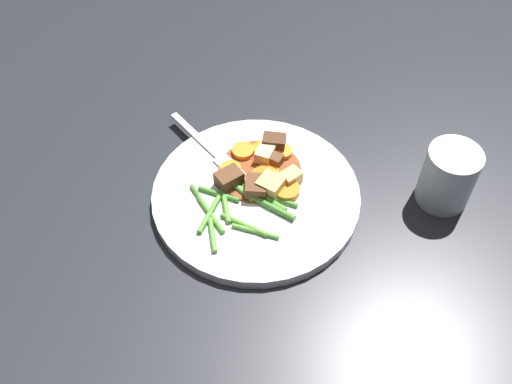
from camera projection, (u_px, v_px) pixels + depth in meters
The scene contains 31 objects.
ground_plane at pixel (256, 199), 0.81m from camera, with size 3.00×3.00×0.00m, color #26282D.
dinner_plate at pixel (256, 196), 0.81m from camera, with size 0.29×0.29×0.02m, color white.
stew_sauce at pixel (260, 171), 0.82m from camera, with size 0.12×0.12×0.00m, color brown.
carrot_slice_0 at pixel (231, 171), 0.82m from camera, with size 0.03×0.03×0.01m, color orange.
carrot_slice_1 at pixel (261, 149), 0.85m from camera, with size 0.03×0.03×0.01m, color orange.
carrot_slice_2 at pixel (243, 151), 0.84m from camera, with size 0.03×0.03×0.01m, color orange.
carrot_slice_3 at pixel (265, 179), 0.81m from camera, with size 0.04×0.04×0.01m, color orange.
carrot_slice_4 at pixel (268, 173), 0.82m from camera, with size 0.03×0.03×0.01m, color orange.
carrot_slice_5 at pixel (286, 153), 0.84m from camera, with size 0.03×0.03×0.01m, color orange.
carrot_slice_6 at pixel (287, 190), 0.80m from camera, with size 0.04×0.04×0.01m, color orange.
potato_chunk_0 at pixel (271, 186), 0.79m from camera, with size 0.03×0.03×0.02m, color #DBBC6B.
potato_chunk_1 at pixel (291, 177), 0.81m from camera, with size 0.03×0.02×0.02m, color #DBBC6B.
potato_chunk_2 at pixel (265, 155), 0.83m from camera, with size 0.02×0.03×0.02m, color #EAD68C.
meat_chunk_0 at pixel (274, 160), 0.83m from camera, with size 0.02×0.02×0.02m, color brown.
meat_chunk_1 at pixel (274, 143), 0.84m from camera, with size 0.03×0.02×0.02m, color #56331E.
meat_chunk_2 at pixel (256, 186), 0.79m from camera, with size 0.03×0.03×0.02m, color brown.
meat_chunk_3 at pixel (229, 179), 0.80m from camera, with size 0.03×0.03×0.02m, color brown.
green_bean_0 at pixel (269, 197), 0.79m from camera, with size 0.01×0.01×0.08m, color #4C8E33.
green_bean_1 at pixel (211, 211), 0.77m from camera, with size 0.01×0.01×0.07m, color #599E38.
green_bean_2 at pixel (219, 194), 0.79m from camera, with size 0.01×0.01×0.06m, color #4C8E33.
green_bean_3 at pixel (204, 204), 0.78m from camera, with size 0.01×0.01×0.07m, color #4C8E33.
green_bean_4 at pixel (212, 235), 0.75m from camera, with size 0.01×0.01×0.05m, color #66AD42.
green_bean_5 at pixel (238, 187), 0.80m from camera, with size 0.01×0.01×0.06m, color #66AD42.
green_bean_6 at pixel (211, 215), 0.77m from camera, with size 0.01×0.01×0.07m, color #599E38.
green_bean_7 at pixel (255, 231), 0.76m from camera, with size 0.01×0.01×0.06m, color #66AD42.
green_bean_8 at pixel (264, 198), 0.79m from camera, with size 0.01×0.01×0.07m, color #599E38.
green_bean_9 at pixel (244, 225), 0.76m from camera, with size 0.01×0.01×0.07m, color #599E38.
green_bean_10 at pixel (274, 208), 0.78m from camera, with size 0.01×0.01×0.07m, color #4C8E33.
green_bean_11 at pixel (226, 206), 0.78m from camera, with size 0.01×0.01×0.06m, color #66AD42.
fork at pixel (210, 149), 0.85m from camera, with size 0.08×0.17×0.00m.
water_glass at pixel (448, 176), 0.78m from camera, with size 0.07×0.07×0.09m, color silver.
Camera 1 is at (-0.44, -0.25, 0.63)m, focal length 41.16 mm.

